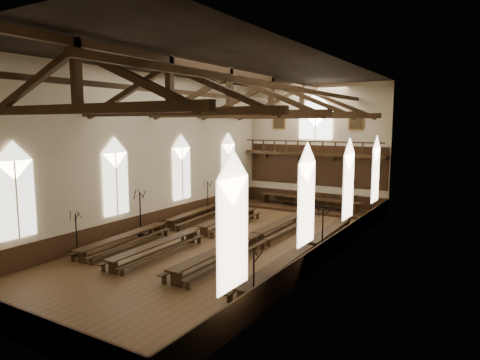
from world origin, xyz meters
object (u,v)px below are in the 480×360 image
Objects in this scene: high_table at (308,199)px; candelabrum_right_far at (349,225)px; candelabrum_right_near at (254,292)px; refectory_row_c at (256,236)px; refectory_row_b at (197,231)px; refectory_row_a at (164,224)px; refectory_row_d at (308,247)px; candelabrum_left_mid at (141,222)px; candelabrum_left_far at (208,205)px; candelabrum_left_near at (77,242)px; dais at (308,208)px; candelabrum_right_mid at (322,243)px.

high_table is 8.68m from candelabrum_right_far.
refectory_row_c is at bearing 118.80° from candelabrum_right_near.
candelabrum_right_far is (7.67, 4.94, 0.32)m from refectory_row_b.
candelabrum_right_near is at bearing -33.49° from refectory_row_a.
high_table is (-4.71, 11.46, 0.35)m from refectory_row_d.
refectory_row_d is at bearing -5.75° from refectory_row_c.
refectory_row_c is 7.32m from candelabrum_left_mid.
candelabrum_left_far is 1.13× the size of candelabrum_right_near.
refectory_row_c is 1.70× the size of high_table.
refectory_row_d is at bearing 7.86° from candelabrum_left_mid.
candelabrum_right_near is at bearing -61.20° from refectory_row_c.
candelabrum_left_mid is (0.00, 4.64, 0.15)m from candelabrum_left_near.
candelabrum_right_far is (11.10, 10.74, 0.11)m from candelabrum_left_near.
candelabrum_left_near is (-5.69, -17.53, 0.62)m from dais.
dais is at bearing 112.36° from refectory_row_d.
candelabrum_right_near is (11.10, -5.52, -0.16)m from candelabrum_left_mid.
candelabrum_right_far reaches higher than refectory_row_a.
high_table is (-1.40, 11.12, 0.32)m from refectory_row_c.
dais is (2.26, 11.73, -0.42)m from refectory_row_b.
refectory_row_a is at bearing -179.90° from refectory_row_d.
candelabrum_left_far reaches higher than refectory_row_c.
refectory_row_a is 1.64× the size of high_table.
candelabrum_right_far is (10.48, 4.69, 0.31)m from refectory_row_a.
candelabrum_left_mid is 1.03× the size of candelabrum_right_mid.
candelabrum_right_mid is at bearing 7.98° from candelabrum_left_mid.
candelabrum_right_far is (0.70, 4.67, 0.29)m from refectory_row_d.
refectory_row_c is 5.09× the size of candelabrum_left_mid.
dais is at bearing 128.54° from candelabrum_right_far.
refectory_row_b is at bearing 138.94° from candelabrum_right_near.
candelabrum_right_far reaches higher than candelabrum_left_far.
candelabrum_left_near is at bearing -90.00° from candelabrum_left_far.
candelabrum_right_far is at bearing -51.46° from high_table.
refectory_row_b is at bearing -59.77° from candelabrum_left_far.
candelabrum_left_far is (-5.69, -5.84, -0.08)m from high_table.
candelabrum_left_far is at bearing -134.26° from dais.
candelabrum_left_mid is 11.21m from candelabrum_right_mid.
refectory_row_c is 1.29× the size of dais.
dais is 4.28× the size of candelabrum_left_far.
refectory_row_c is at bearing 174.25° from refectory_row_d.
refectory_row_a is 6.09m from candelabrum_left_near.
high_table is (0.00, 0.00, 0.79)m from dais.
refectory_row_d is at bearing -28.36° from candelabrum_left_far.
candelabrum_right_mid is at bearing -90.00° from candelabrum_right_far.
refectory_row_b is 6.98m from refectory_row_d.
refectory_row_d is 1.66× the size of high_table.
refectory_row_c is 5.51× the size of candelabrum_left_far.
refectory_row_a is 1.01× the size of refectory_row_b.
candelabrum_right_near is at bearing -26.43° from candelabrum_left_mid.
candelabrum_left_near reaches higher than refectory_row_b.
refectory_row_d is 1.26× the size of dais.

